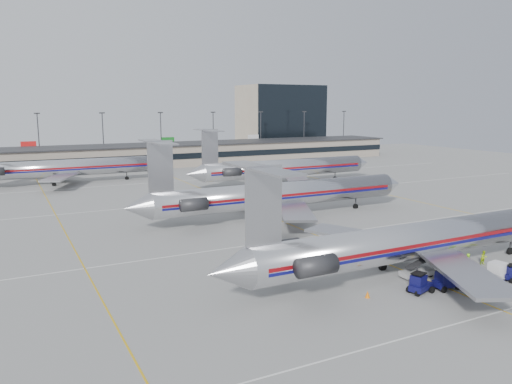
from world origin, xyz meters
TOP-DOWN VIEW (x-y plane):
  - ground at (0.00, 0.00)m, footprint 260.00×260.00m
  - apron_markings at (0.00, 10.00)m, footprint 160.00×0.15m
  - terminal at (0.00, 97.97)m, footprint 162.00×17.00m
  - light_mast_row at (0.00, 112.00)m, footprint 163.60×0.40m
  - distant_building at (62.00, 128.00)m, footprint 30.00×20.00m
  - jet_foreground at (0.20, -7.43)m, footprint 47.39×27.91m
  - jet_second_row at (0.40, 22.08)m, footprint 48.60×28.62m
  - jet_third_row at (18.12, 50.73)m, footprint 46.28×28.47m
  - jet_back_row at (-25.19, 73.57)m, footprint 45.58×28.04m
  - tug_left at (-3.32, -11.71)m, footprint 2.72×1.93m
  - tug_center at (-0.47, -12.16)m, footprint 2.61×1.47m
  - cart_inner at (1.66, -14.37)m, footprint 1.86×1.39m
  - cart_outer at (3.99, -13.80)m, footprint 2.07×1.66m
  - uld_container at (6.19, -12.67)m, footprint 1.93×1.68m
  - belt_loader at (-0.15, -8.36)m, footprint 4.43×1.58m
  - ramp_worker_near at (5.81, -9.48)m, footprint 0.80×0.86m
  - ramp_worker_far at (9.27, -8.67)m, footprint 0.86×0.72m
  - cone_left at (-8.36, -10.39)m, footprint 0.59×0.59m

SIDE VIEW (x-z plane):
  - ground at x=0.00m, z-range 0.00..0.00m
  - apron_markings at x=0.00m, z-range 0.00..0.02m
  - cone_left at x=-8.36m, z-range 0.00..0.64m
  - cart_inner at x=1.66m, z-range 0.03..1.01m
  - cart_outer at x=3.99m, z-range 0.03..1.06m
  - belt_loader at x=-0.15m, z-range -0.54..1.78m
  - ramp_worker_far at x=9.27m, z-range 0.00..1.58m
  - tug_left at x=-3.32m, z-range -0.09..1.91m
  - tug_center at x=-0.47m, z-range -0.09..1.95m
  - uld_container at x=6.19m, z-range 0.01..1.86m
  - ramp_worker_near at x=5.81m, z-range 0.00..1.96m
  - terminal at x=0.00m, z-range 0.03..6.28m
  - jet_foreground at x=0.20m, z-range -2.60..9.80m
  - jet_back_row at x=-25.19m, z-range -2.61..9.85m
  - jet_third_row at x=18.12m, z-range -2.65..10.00m
  - jet_second_row at x=0.40m, z-range -2.67..10.05m
  - light_mast_row at x=0.00m, z-range 0.94..16.22m
  - distant_building at x=62.00m, z-range 0.00..25.00m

